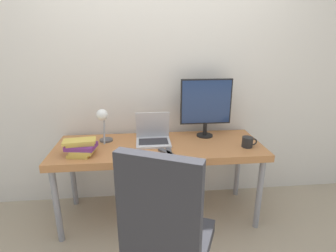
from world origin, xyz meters
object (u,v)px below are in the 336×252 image
desk_lamp (103,121)px  office_chair (166,233)px  laptop (153,136)px  mug (248,142)px  monitor (206,104)px  book_stack (81,147)px

desk_lamp → office_chair: office_chair is taller
laptop → mug: 0.82m
mug → office_chair: bearing=-133.7°
monitor → desk_lamp: bearing=-171.7°
laptop → book_stack: 0.62m
laptop → book_stack: laptop is taller
book_stack → mug: book_stack is taller
laptop → book_stack: size_ratio=1.14×
monitor → book_stack: monitor is taller
desk_lamp → laptop: bearing=3.1°
office_chair → mug: 1.14m
office_chair → mug: office_chair is taller
laptop → mug: size_ratio=2.28×
office_chair → mug: size_ratio=8.25×
laptop → monitor: size_ratio=0.56×
monitor → mug: monitor is taller
book_stack → desk_lamp: bearing=49.9°
office_chair → book_stack: 1.02m
laptop → office_chair: bearing=-89.0°
book_stack → mug: bearing=0.7°
office_chair → mug: bearing=46.3°
office_chair → book_stack: office_chair is taller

